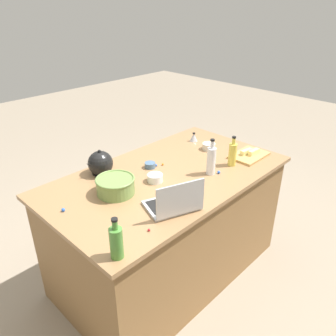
{
  "coord_description": "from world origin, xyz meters",
  "views": [
    {
      "loc": [
        1.52,
        1.48,
        2.03
      ],
      "look_at": [
        0.0,
        0.0,
        0.95
      ],
      "focal_mm": 35.8,
      "sensor_mm": 36.0,
      "label": 1
    }
  ],
  "objects_px": {
    "laptop": "(174,203)",
    "butter_stick_left": "(246,152)",
    "bottle_oil": "(232,154)",
    "kettle": "(100,164)",
    "kitchen_timer": "(194,137)",
    "ramekin_medium": "(150,165)",
    "ramekin_small": "(155,178)",
    "ramekin_wide": "(209,146)",
    "bottle_vinegar": "(211,160)",
    "mixing_bowl_large": "(116,185)",
    "bottle_olive": "(116,242)",
    "cutting_board": "(249,155)",
    "butter_stick_right": "(254,152)"
  },
  "relations": [
    {
      "from": "laptop",
      "to": "butter_stick_left",
      "type": "height_order",
      "value": "laptop"
    },
    {
      "from": "bottle_oil",
      "to": "kettle",
      "type": "xyz_separation_m",
      "value": [
        0.77,
        -0.6,
        -0.01
      ]
    },
    {
      "from": "kitchen_timer",
      "to": "ramekin_medium",
      "type": "bearing_deg",
      "value": 9.41
    },
    {
      "from": "kettle",
      "to": "ramekin_small",
      "type": "height_order",
      "value": "kettle"
    },
    {
      "from": "bottle_oil",
      "to": "ramekin_small",
      "type": "distance_m",
      "value": 0.63
    },
    {
      "from": "ramekin_medium",
      "to": "butter_stick_left",
      "type": "bearing_deg",
      "value": 149.46
    },
    {
      "from": "kettle",
      "to": "ramekin_wide",
      "type": "relative_size",
      "value": 1.99
    },
    {
      "from": "bottle_vinegar",
      "to": "butter_stick_left",
      "type": "bearing_deg",
      "value": 177.68
    },
    {
      "from": "mixing_bowl_large",
      "to": "bottle_olive",
      "type": "distance_m",
      "value": 0.6
    },
    {
      "from": "kettle",
      "to": "ramekin_medium",
      "type": "bearing_deg",
      "value": 149.32
    },
    {
      "from": "cutting_board",
      "to": "kitchen_timer",
      "type": "xyz_separation_m",
      "value": [
        0.06,
        -0.53,
        0.03
      ]
    },
    {
      "from": "cutting_board",
      "to": "bottle_olive",
      "type": "bearing_deg",
      "value": 6.55
    },
    {
      "from": "bottle_oil",
      "to": "bottle_olive",
      "type": "bearing_deg",
      "value": 8.22
    },
    {
      "from": "bottle_olive",
      "to": "ramekin_wide",
      "type": "height_order",
      "value": "bottle_olive"
    },
    {
      "from": "butter_stick_left",
      "to": "kitchen_timer",
      "type": "xyz_separation_m",
      "value": [
        0.05,
        -0.5,
        -0.0
      ]
    },
    {
      "from": "cutting_board",
      "to": "ramekin_small",
      "type": "bearing_deg",
      "value": -16.84
    },
    {
      "from": "bottle_oil",
      "to": "butter_stick_left",
      "type": "relative_size",
      "value": 2.11
    },
    {
      "from": "cutting_board",
      "to": "ramekin_wide",
      "type": "bearing_deg",
      "value": -70.31
    },
    {
      "from": "butter_stick_left",
      "to": "ramekin_small",
      "type": "bearing_deg",
      "value": -15.46
    },
    {
      "from": "mixing_bowl_large",
      "to": "bottle_vinegar",
      "type": "height_order",
      "value": "bottle_vinegar"
    },
    {
      "from": "mixing_bowl_large",
      "to": "butter_stick_right",
      "type": "distance_m",
      "value": 1.17
    },
    {
      "from": "butter_stick_right",
      "to": "kitchen_timer",
      "type": "height_order",
      "value": "kitchen_timer"
    },
    {
      "from": "bottle_olive",
      "to": "bottle_oil",
      "type": "height_order",
      "value": "bottle_oil"
    },
    {
      "from": "ramekin_small",
      "to": "bottle_oil",
      "type": "bearing_deg",
      "value": 158.1
    },
    {
      "from": "bottle_olive",
      "to": "ramekin_medium",
      "type": "bearing_deg",
      "value": -142.55
    },
    {
      "from": "mixing_bowl_large",
      "to": "kettle",
      "type": "height_order",
      "value": "kettle"
    },
    {
      "from": "butter_stick_right",
      "to": "ramekin_wide",
      "type": "xyz_separation_m",
      "value": [
        0.14,
        -0.34,
        -0.01
      ]
    },
    {
      "from": "butter_stick_right",
      "to": "ramekin_small",
      "type": "height_order",
      "value": "same"
    },
    {
      "from": "mixing_bowl_large",
      "to": "bottle_oil",
      "type": "height_order",
      "value": "bottle_oil"
    },
    {
      "from": "cutting_board",
      "to": "ramekin_small",
      "type": "xyz_separation_m",
      "value": [
        0.8,
        -0.24,
        0.02
      ]
    },
    {
      "from": "mixing_bowl_large",
      "to": "bottle_olive",
      "type": "height_order",
      "value": "bottle_olive"
    },
    {
      "from": "butter_stick_left",
      "to": "bottle_olive",
      "type": "bearing_deg",
      "value": 7.46
    },
    {
      "from": "bottle_oil",
      "to": "ramekin_wide",
      "type": "xyz_separation_m",
      "value": [
        -0.11,
        -0.31,
        -0.07
      ]
    },
    {
      "from": "bottle_olive",
      "to": "ramekin_small",
      "type": "relative_size",
      "value": 2.12
    },
    {
      "from": "mixing_bowl_large",
      "to": "ramekin_small",
      "type": "bearing_deg",
      "value": 166.28
    },
    {
      "from": "butter_stick_right",
      "to": "laptop",
      "type": "bearing_deg",
      "value": 3.76
    },
    {
      "from": "bottle_oil",
      "to": "ramekin_medium",
      "type": "height_order",
      "value": "bottle_oil"
    },
    {
      "from": "mixing_bowl_large",
      "to": "bottle_olive",
      "type": "bearing_deg",
      "value": 52.74
    },
    {
      "from": "butter_stick_left",
      "to": "butter_stick_right",
      "type": "height_order",
      "value": "same"
    },
    {
      "from": "ramekin_small",
      "to": "kitchen_timer",
      "type": "relative_size",
      "value": 1.38
    },
    {
      "from": "mixing_bowl_large",
      "to": "kettle",
      "type": "distance_m",
      "value": 0.31
    },
    {
      "from": "bottle_olive",
      "to": "bottle_oil",
      "type": "bearing_deg",
      "value": -171.78
    },
    {
      "from": "bottle_vinegar",
      "to": "ramekin_small",
      "type": "xyz_separation_m",
      "value": [
        0.36,
        -0.2,
        -0.08
      ]
    },
    {
      "from": "mixing_bowl_large",
      "to": "ramekin_medium",
      "type": "height_order",
      "value": "mixing_bowl_large"
    },
    {
      "from": "bottle_oil",
      "to": "mixing_bowl_large",
      "type": "bearing_deg",
      "value": -19.29
    },
    {
      "from": "ramekin_small",
      "to": "ramekin_medium",
      "type": "bearing_deg",
      "value": -123.89
    },
    {
      "from": "ramekin_small",
      "to": "kitchen_timer",
      "type": "height_order",
      "value": "kitchen_timer"
    },
    {
      "from": "cutting_board",
      "to": "kitchen_timer",
      "type": "height_order",
      "value": "kitchen_timer"
    },
    {
      "from": "mixing_bowl_large",
      "to": "ramekin_wide",
      "type": "relative_size",
      "value": 2.37
    },
    {
      "from": "ramekin_small",
      "to": "cutting_board",
      "type": "bearing_deg",
      "value": 163.16
    }
  ]
}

